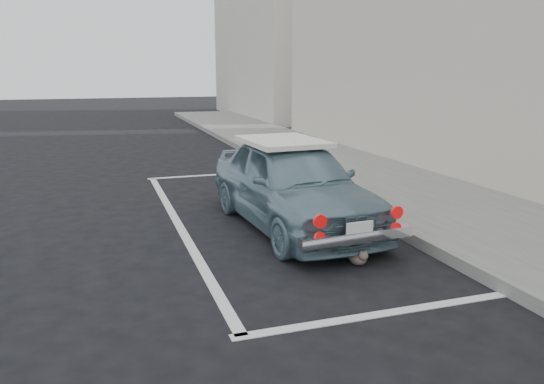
{
  "coord_description": "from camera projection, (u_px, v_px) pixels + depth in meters",
  "views": [
    {
      "loc": [
        -1.95,
        -4.45,
        2.2
      ],
      "look_at": [
        0.04,
        1.5,
        0.75
      ],
      "focal_mm": 35.0,
      "sensor_mm": 36.0,
      "label": 1
    }
  ],
  "objects": [
    {
      "name": "pline_side",
      "position": [
        178.0,
        224.0,
        7.71
      ],
      "size": [
        0.12,
        7.0,
        0.01
      ],
      "primitive_type": "cube",
      "color": "silver",
      "rests_on": "ground"
    },
    {
      "name": "retro_coupe",
      "position": [
        293.0,
        183.0,
        7.48
      ],
      "size": [
        1.69,
        3.77,
        1.25
      ],
      "rotation": [
        0.0,
        0.0,
        0.06
      ],
      "color": "slate",
      "rests_on": "ground"
    },
    {
      "name": "pline_rear",
      "position": [
        388.0,
        313.0,
        4.9
      ],
      "size": [
        3.0,
        0.12,
        0.01
      ],
      "primitive_type": "cube",
      "color": "silver",
      "rests_on": "ground"
    },
    {
      "name": "ground",
      "position": [
        317.0,
        299.0,
        5.21
      ],
      "size": [
        80.0,
        80.0,
        0.0
      ],
      "primitive_type": "plane",
      "color": "black",
      "rests_on": "ground"
    },
    {
      "name": "sidewalk",
      "position": [
        459.0,
        213.0,
        8.03
      ],
      "size": [
        2.8,
        40.0,
        0.15
      ],
      "primitive_type": "cube",
      "color": "slate",
      "rests_on": "ground"
    },
    {
      "name": "cat",
      "position": [
        358.0,
        256.0,
        6.1
      ],
      "size": [
        0.21,
        0.42,
        0.22
      ],
      "rotation": [
        0.0,
        0.0,
        0.07
      ],
      "color": "brown",
      "rests_on": "ground"
    },
    {
      "name": "pline_front",
      "position": [
        219.0,
        174.0,
        11.37
      ],
      "size": [
        3.0,
        0.12,
        0.01
      ],
      "primitive_type": "cube",
      "color": "silver",
      "rests_on": "ground"
    },
    {
      "name": "building_far",
      "position": [
        275.0,
        30.0,
        24.75
      ],
      "size": [
        3.5,
        10.0,
        8.0
      ],
      "primitive_type": "cube",
      "color": "beige",
      "rests_on": "ground"
    },
    {
      "name": "shop_building",
      "position": [
        544.0,
        0.0,
        10.07
      ],
      "size": [
        3.5,
        18.0,
        7.0
      ],
      "color": "beige",
      "rests_on": "ground"
    }
  ]
}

